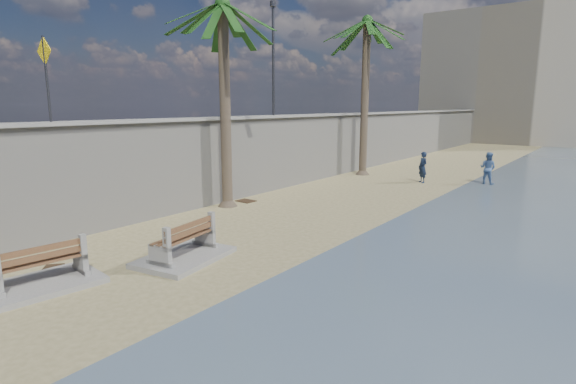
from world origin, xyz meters
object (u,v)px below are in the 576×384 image
Objects in this scene: bench_near at (41,269)px; person_b at (488,166)px; bench_far at (184,243)px; palm_mid at (223,7)px; palm_back at (367,24)px; person_a at (423,165)px.

person_b reaches higher than bench_near.
bench_near is at bearing -109.86° from bench_far.
palm_mid is 0.91× the size of palm_back.
palm_back reaches higher than palm_mid.
palm_back is (0.45, 10.98, 0.85)m from palm_mid.
bench_far is (1.15, 3.19, 0.01)m from bench_near.
palm_mid is (-2.51, 8.59, 7.29)m from bench_near.
palm_back is at bearing -152.07° from person_a.
person_a reaches higher than bench_near.
person_a is at bearing 40.26° from person_b.
person_a is at bearing -9.63° from palm_back.
bench_near is 1.38× the size of person_a.
bench_far is at bearing -55.85° from palm_mid.
person_a is (1.84, 18.90, 0.51)m from bench_near.
palm_mid is at bearing 124.15° from bench_far.
bench_far reaches higher than bench_near.
person_b is (6.77, 1.00, -7.65)m from palm_back.
person_b is (4.71, 20.56, 0.49)m from bench_near.
palm_back is 10.27m from person_b.
palm_back reaches higher than person_b.
bench_near is at bearing -57.98° from person_a.
palm_mid is at bearing 69.23° from person_b.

